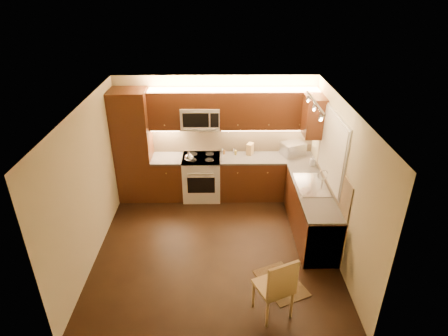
{
  "coord_description": "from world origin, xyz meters",
  "views": [
    {
      "loc": [
        0.09,
        -5.23,
        4.24
      ],
      "look_at": [
        0.15,
        0.55,
        1.25
      ],
      "focal_mm": 30.33,
      "sensor_mm": 36.0,
      "label": 1
    }
  ],
  "objects_px": {
    "sink": "(312,181)",
    "toaster_oven": "(293,149)",
    "stove": "(202,177)",
    "microwave": "(200,117)",
    "soap_bottle": "(313,160)",
    "kettle": "(189,156)",
    "dining_chair": "(273,285)",
    "knife_block": "(250,149)"
  },
  "relations": [
    {
      "from": "toaster_oven",
      "to": "dining_chair",
      "type": "xyz_separation_m",
      "value": [
        -0.78,
        -3.26,
        -0.53
      ]
    },
    {
      "from": "knife_block",
      "to": "dining_chair",
      "type": "xyz_separation_m",
      "value": [
        0.09,
        -3.29,
        -0.52
      ]
    },
    {
      "from": "stove",
      "to": "knife_block",
      "type": "height_order",
      "value": "knife_block"
    },
    {
      "from": "stove",
      "to": "microwave",
      "type": "bearing_deg",
      "value": 90.0
    },
    {
      "from": "stove",
      "to": "dining_chair",
      "type": "distance_m",
      "value": 3.3
    },
    {
      "from": "microwave",
      "to": "kettle",
      "type": "xyz_separation_m",
      "value": [
        -0.23,
        -0.3,
        -0.7
      ]
    },
    {
      "from": "toaster_oven",
      "to": "dining_chair",
      "type": "bearing_deg",
      "value": -125.36
    },
    {
      "from": "stove",
      "to": "knife_block",
      "type": "relative_size",
      "value": 3.9
    },
    {
      "from": "sink",
      "to": "toaster_oven",
      "type": "relative_size",
      "value": 1.94
    },
    {
      "from": "kettle",
      "to": "toaster_oven",
      "type": "xyz_separation_m",
      "value": [
        2.11,
        0.31,
        0.01
      ]
    },
    {
      "from": "stove",
      "to": "dining_chair",
      "type": "height_order",
      "value": "dining_chair"
    },
    {
      "from": "sink",
      "to": "dining_chair",
      "type": "xyz_separation_m",
      "value": [
        -0.91,
        -1.99,
        -0.47
      ]
    },
    {
      "from": "stove",
      "to": "soap_bottle",
      "type": "xyz_separation_m",
      "value": [
        2.18,
        -0.34,
        0.54
      ]
    },
    {
      "from": "soap_bottle",
      "to": "stove",
      "type": "bearing_deg",
      "value": 172.05
    },
    {
      "from": "soap_bottle",
      "to": "dining_chair",
      "type": "relative_size",
      "value": 0.19
    },
    {
      "from": "sink",
      "to": "knife_block",
      "type": "relative_size",
      "value": 3.65
    },
    {
      "from": "toaster_oven",
      "to": "dining_chair",
      "type": "height_order",
      "value": "toaster_oven"
    },
    {
      "from": "stove",
      "to": "microwave",
      "type": "distance_m",
      "value": 1.27
    },
    {
      "from": "kettle",
      "to": "knife_block",
      "type": "bearing_deg",
      "value": 39.0
    },
    {
      "from": "kettle",
      "to": "dining_chair",
      "type": "height_order",
      "value": "kettle"
    },
    {
      "from": "stove",
      "to": "toaster_oven",
      "type": "relative_size",
      "value": 2.08
    },
    {
      "from": "stove",
      "to": "kettle",
      "type": "xyz_separation_m",
      "value": [
        -0.23,
        -0.16,
        0.56
      ]
    },
    {
      "from": "stove",
      "to": "soap_bottle",
      "type": "distance_m",
      "value": 2.27
    },
    {
      "from": "kettle",
      "to": "dining_chair",
      "type": "bearing_deg",
      "value": -42.27
    },
    {
      "from": "toaster_oven",
      "to": "knife_block",
      "type": "height_order",
      "value": "toaster_oven"
    },
    {
      "from": "stove",
      "to": "sink",
      "type": "distance_m",
      "value": 2.35
    },
    {
      "from": "stove",
      "to": "kettle",
      "type": "height_order",
      "value": "kettle"
    },
    {
      "from": "stove",
      "to": "sink",
      "type": "height_order",
      "value": "sink"
    },
    {
      "from": "stove",
      "to": "soap_bottle",
      "type": "bearing_deg",
      "value": -8.74
    },
    {
      "from": "kettle",
      "to": "knife_block",
      "type": "distance_m",
      "value": 1.28
    },
    {
      "from": "microwave",
      "to": "knife_block",
      "type": "bearing_deg",
      "value": 2.34
    },
    {
      "from": "kettle",
      "to": "dining_chair",
      "type": "xyz_separation_m",
      "value": [
        1.32,
        -2.95,
        -0.52
      ]
    },
    {
      "from": "sink",
      "to": "toaster_oven",
      "type": "xyz_separation_m",
      "value": [
        -0.12,
        1.27,
        0.06
      ]
    },
    {
      "from": "knife_block",
      "to": "soap_bottle",
      "type": "xyz_separation_m",
      "value": [
        1.18,
        -0.51,
        -0.02
      ]
    },
    {
      "from": "knife_block",
      "to": "sink",
      "type": "bearing_deg",
      "value": -28.03
    },
    {
      "from": "toaster_oven",
      "to": "knife_block",
      "type": "relative_size",
      "value": 1.88
    },
    {
      "from": "sink",
      "to": "dining_chair",
      "type": "height_order",
      "value": "sink"
    },
    {
      "from": "microwave",
      "to": "toaster_oven",
      "type": "relative_size",
      "value": 1.71
    },
    {
      "from": "stove",
      "to": "knife_block",
      "type": "distance_m",
      "value": 1.16
    },
    {
      "from": "knife_block",
      "to": "microwave",
      "type": "bearing_deg",
      "value": -153.27
    },
    {
      "from": "stove",
      "to": "microwave",
      "type": "xyz_separation_m",
      "value": [
        0.0,
        0.14,
        1.26
      ]
    },
    {
      "from": "toaster_oven",
      "to": "soap_bottle",
      "type": "xyz_separation_m",
      "value": [
        0.3,
        -0.48,
        -0.04
      ]
    }
  ]
}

